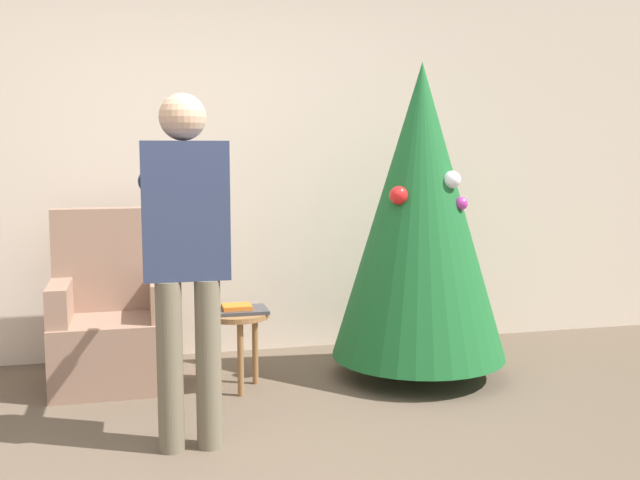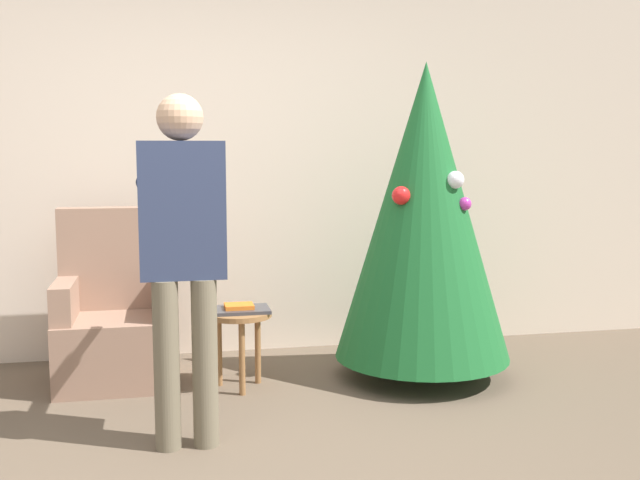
{
  "view_description": "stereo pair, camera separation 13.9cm",
  "coord_description": "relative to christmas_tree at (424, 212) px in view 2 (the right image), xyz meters",
  "views": [
    {
      "loc": [
        -0.46,
        -2.86,
        1.4
      ],
      "look_at": [
        0.48,
        0.96,
        0.92
      ],
      "focal_mm": 42.0,
      "sensor_mm": 36.0,
      "label": 1
    },
    {
      "loc": [
        -0.33,
        -2.89,
        1.4
      ],
      "look_at": [
        0.48,
        0.96,
        0.92
      ],
      "focal_mm": 42.0,
      "sensor_mm": 36.0,
      "label": 2
    }
  ],
  "objects": [
    {
      "name": "person_standing",
      "position": [
        -1.45,
        -0.76,
        -0.04
      ],
      "size": [
        0.41,
        0.57,
        1.65
      ],
      "color": "#6B604C",
      "rests_on": "ground_plane"
    },
    {
      "name": "armchair",
      "position": [
        -1.82,
        0.31,
        -0.66
      ],
      "size": [
        0.69,
        0.61,
        1.04
      ],
      "color": "#93705B",
      "rests_on": "ground_plane"
    },
    {
      "name": "laptop",
      "position": [
        -1.12,
        0.01,
        -0.55
      ],
      "size": [
        0.35,
        0.23,
        0.02
      ],
      "color": "#38383D",
      "rests_on": "side_stool"
    },
    {
      "name": "book",
      "position": [
        -1.12,
        0.01,
        -0.53
      ],
      "size": [
        0.17,
        0.14,
        0.02
      ],
      "color": "orange",
      "rests_on": "laptop"
    },
    {
      "name": "side_stool",
      "position": [
        -1.12,
        0.01,
        -0.64
      ],
      "size": [
        0.38,
        0.38,
        0.46
      ],
      "color": "olive",
      "rests_on": "ground_plane"
    },
    {
      "name": "christmas_tree",
      "position": [
        0.0,
        0.0,
        0.0
      ],
      "size": [
        1.06,
        1.06,
        1.91
      ],
      "color": "brown",
      "rests_on": "ground_plane"
    },
    {
      "name": "wall_back",
      "position": [
        -1.2,
        0.86,
        0.33
      ],
      "size": [
        8.0,
        0.06,
        2.7
      ],
      "color": "beige",
      "rests_on": "ground_plane"
    }
  ]
}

